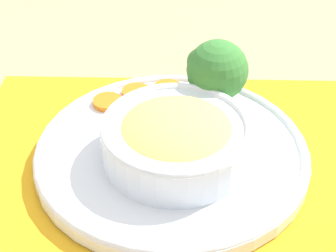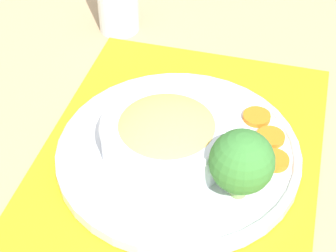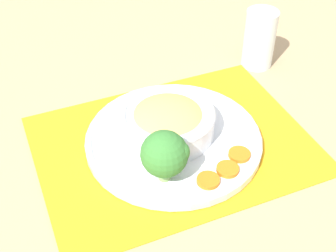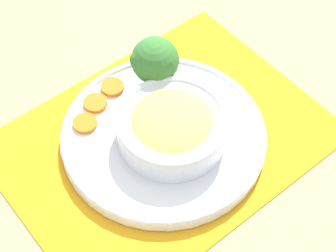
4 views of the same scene
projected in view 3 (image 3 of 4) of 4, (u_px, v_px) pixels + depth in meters
name	position (u px, v px, depth m)	size (l,w,h in m)	color
ground_plane	(174.00, 145.00, 0.86)	(4.00, 4.00, 0.00)	tan
placemat	(174.00, 144.00, 0.85)	(0.50, 0.39, 0.00)	orange
plate	(174.00, 139.00, 0.85)	(0.32, 0.32, 0.02)	silver
bowl	(168.00, 120.00, 0.83)	(0.17, 0.17, 0.06)	silver
broccoli_floret	(165.00, 154.00, 0.73)	(0.08, 0.08, 0.09)	#84AD5B
carrot_slice_near	(208.00, 180.00, 0.76)	(0.04, 0.04, 0.01)	orange
carrot_slice_middle	(228.00, 169.00, 0.78)	(0.04, 0.04, 0.01)	orange
carrot_slice_far	(239.00, 154.00, 0.80)	(0.04, 0.04, 0.01)	orange
water_glass	(259.00, 42.00, 1.02)	(0.07, 0.07, 0.13)	silver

